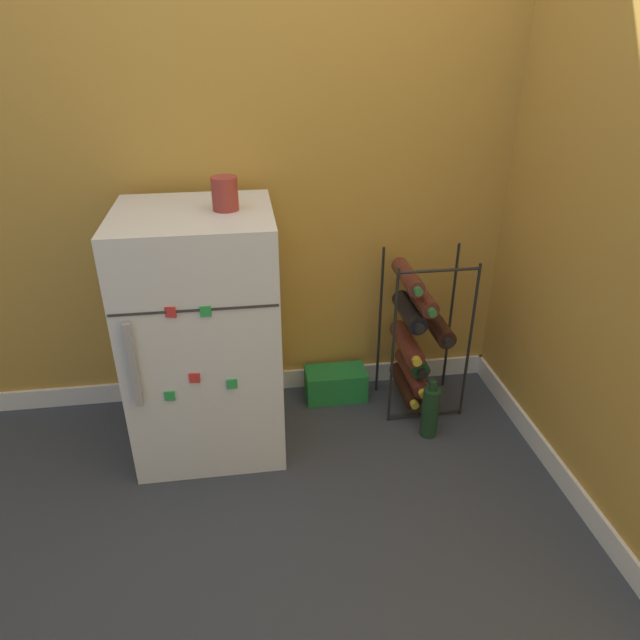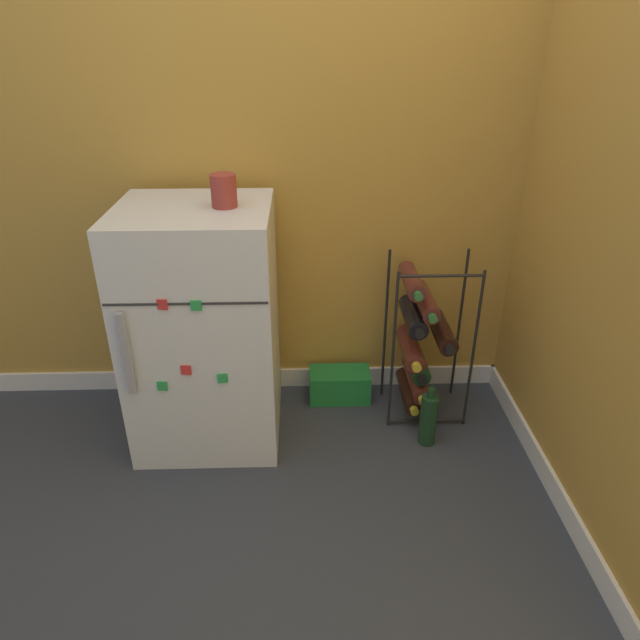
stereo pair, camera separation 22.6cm
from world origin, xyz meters
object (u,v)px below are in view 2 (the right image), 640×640
Objects in this scene: mini_fridge at (204,328)px; soda_box at (340,385)px; wine_rack at (418,341)px; loose_bottle_floor at (428,419)px; fridge_top_cup at (224,191)px.

mini_fridge is 3.52× the size of soda_box.
mini_fridge is 0.88m from wine_rack.
loose_bottle_floor is at bearing -43.90° from soda_box.
fridge_top_cup is at bearing -0.04° from mini_fridge.
wine_rack reaches higher than loose_bottle_floor.
loose_bottle_floor is (0.88, -0.12, -0.36)m from mini_fridge.
soda_box is 1.04× the size of loose_bottle_floor.
loose_bottle_floor is (0.34, -0.32, 0.05)m from soda_box.
soda_box is 1.06m from fridge_top_cup.
soda_box is at bearing 25.26° from fridge_top_cup.
fridge_top_cup reaches higher than loose_bottle_floor.
fridge_top_cup is 0.43× the size of loose_bottle_floor.
wine_rack is at bearing -17.05° from soda_box.
wine_rack is 1.01m from fridge_top_cup.
soda_box is 0.47m from loose_bottle_floor.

